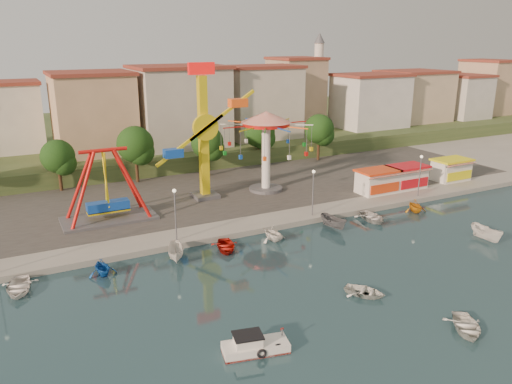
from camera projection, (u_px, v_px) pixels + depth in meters
ground at (318, 283)px, 41.98m from camera, size 200.00×200.00×0.00m
quay_deck at (134, 146)px, 94.63m from camera, size 200.00×100.00×0.60m
asphalt_pad at (193, 187)px, 67.32m from camera, size 90.00×28.00×0.01m
hill_terrace at (127, 136)px, 98.53m from camera, size 200.00×60.00×3.00m
pirate_ship_ride at (106, 187)px, 53.87m from camera, size 10.00×5.00×8.00m
kamikaze_tower at (208, 136)px, 60.51m from camera, size 8.62×3.10×16.50m
wave_swinger at (266, 133)px, 63.57m from camera, size 11.60×11.60×10.40m
booth_left at (377, 181)px, 64.23m from camera, size 5.40×3.78×3.08m
booth_mid at (407, 176)px, 66.42m from camera, size 5.40×3.78×3.08m
booth_right at (451, 169)px, 70.05m from camera, size 5.40×3.78×3.08m
lamp_post_1 at (176, 216)px, 48.63m from camera, size 0.14×0.14×5.00m
lamp_post_2 at (313, 194)px, 55.64m from camera, size 0.14×0.14×5.00m
lamp_post_3 at (420, 177)px, 62.65m from camera, size 0.14×0.14×5.00m
tree_1 at (58, 156)px, 64.28m from camera, size 4.35×4.35×6.80m
tree_2 at (135, 144)px, 68.09m from camera, size 5.02×5.02×7.85m
tree_3 at (207, 142)px, 71.34m from camera, size 4.68×4.68×7.32m
tree_4 at (259, 132)px, 78.21m from camera, size 4.86×4.86×7.60m
tree_5 at (319, 129)px, 81.05m from camera, size 4.83×4.83×7.54m
building_1 at (6, 126)px, 74.21m from camera, size 12.33×9.01×8.63m
building_2 at (95, 111)px, 80.08m from camera, size 11.95×9.28×11.23m
building_3 at (184, 115)px, 83.73m from camera, size 12.59×10.50×9.20m
building_4 at (247, 107)px, 92.51m from camera, size 10.75×9.23×9.24m
building_5 at (312, 99)px, 96.46m from camera, size 12.77×10.96×11.21m
building_6 at (366, 94)px, 100.12m from camera, size 8.23×8.98×12.36m
building_7 at (394, 98)px, 110.04m from camera, size 11.59×10.93×8.76m
building_8 at (463, 89)px, 110.03m from camera, size 12.84×9.28×12.58m
building_9 at (493, 93)px, 118.79m from camera, size 12.95×9.17×9.21m
minaret at (318, 77)px, 100.02m from camera, size 2.80×2.80×18.00m
cabin_motorboat at (254, 347)px, 32.50m from camera, size 4.57×2.52×1.52m
rowboat_a at (365, 292)px, 39.77m from camera, size 3.76×4.02×0.68m
rowboat_b at (466, 326)px, 34.84m from camera, size 4.25×4.56×0.77m
skiff at (487, 234)px, 50.61m from camera, size 1.83×4.01×1.50m
moored_boat_0 at (18, 287)px, 40.36m from camera, size 3.44×4.40×0.83m
moored_boat_1 at (102, 267)px, 43.18m from camera, size 2.67×3.02×1.47m
moored_boat_2 at (176, 253)px, 46.11m from camera, size 2.41×3.97×1.44m
moored_boat_3 at (226, 246)px, 48.40m from camera, size 3.61×4.31×0.77m
moored_boat_4 at (273, 233)px, 50.60m from camera, size 3.09×3.42×1.58m
moored_boat_5 at (334, 222)px, 53.89m from camera, size 1.89×3.90×1.45m
moored_boat_6 at (372, 217)px, 56.30m from camera, size 3.35×4.41×0.86m
moored_boat_7 at (415, 206)px, 59.06m from camera, size 3.27×3.53×1.54m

